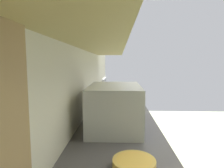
# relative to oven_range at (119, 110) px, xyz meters

# --- Properties ---
(wall_back) EXTENTS (4.50, 0.12, 2.70)m
(wall_back) POSITION_rel_oven_range_xyz_m (-1.72, 0.36, 0.88)
(wall_back) COLOR beige
(wall_back) RESTS_ON ground_plane
(upper_cabinets) EXTENTS (2.47, 0.34, 0.57)m
(upper_cabinets) POSITION_rel_oven_range_xyz_m (-2.12, 0.13, 1.31)
(upper_cabinets) COLOR #D8C675
(oven_range) EXTENTS (0.67, 0.62, 1.10)m
(oven_range) POSITION_rel_oven_range_xyz_m (0.00, 0.00, 0.00)
(oven_range) COLOR #B7BABF
(oven_range) RESTS_ON ground_plane
(microwave) EXTENTS (0.54, 0.37, 0.31)m
(microwave) POSITION_rel_oven_range_xyz_m (-2.31, 0.03, 0.60)
(microwave) COLOR #B7BABF
(microwave) RESTS_ON counter_run
(bowl) EXTENTS (0.20, 0.20, 0.04)m
(bowl) POSITION_rel_oven_range_xyz_m (-2.85, -0.07, 0.47)
(bowl) COLOR gold
(bowl) RESTS_ON counter_run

